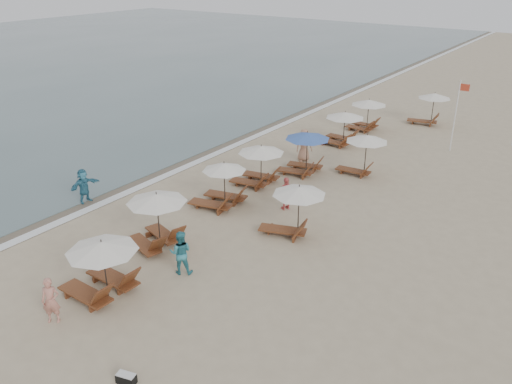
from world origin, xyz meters
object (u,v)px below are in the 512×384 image
Objects in this scene: inland_station_1 at (362,150)px; lounger_station_5 at (341,127)px; beachgoer_far_b at (304,145)px; waterline_walker at (84,186)px; lounger_station_4 at (303,152)px; lounger_station_0 at (100,268)px; duffel_bag at (126,378)px; lounger_station_1 at (154,219)px; lounger_station_6 at (365,113)px; beachgoer_near at (51,301)px; lounger_station_3 at (257,164)px; flag_pole_near at (456,113)px; inland_station_0 at (292,206)px; lounger_station_2 at (220,187)px; beachgoer_far_a at (286,194)px; inland_station_2 at (429,106)px; beachgoer_mid_a at (181,253)px.

lounger_station_5 is at bearing 128.96° from inland_station_1.
beachgoer_far_b is 12.31m from waterline_walker.
beachgoer_far_b is (-0.95, 1.72, -0.29)m from lounger_station_4.
lounger_station_0 is 4.64m from duffel_bag.
lounger_station_4 is 1.41× the size of beachgoer_far_b.
lounger_station_4 is (0.79, 10.28, 0.01)m from lounger_station_1.
lounger_station_6 is at bearing -16.27° from waterline_walker.
lounger_station_1 reaches higher than lounger_station_5.
lounger_station_6 is at bearing 89.52° from lounger_station_1.
beachgoer_near is (0.59, -21.25, -0.30)m from lounger_station_5.
flag_pole_near is (6.62, 10.99, 1.30)m from lounger_station_3.
lounger_station_1 is 5.61m from inland_station_0.
lounger_station_2 is 4.38× the size of duffel_bag.
inland_station_0 is 1.73× the size of beachgoer_far_a.
inland_station_0 reaches higher than lounger_station_0.
lounger_station_5 is 6.79m from flag_pole_near.
duffel_bag is at bearing -119.51° from beachgoer_far_b.
lounger_station_1 is 0.62× the size of flag_pole_near.
lounger_station_6 is 19.42m from waterline_walker.
lounger_station_3 is at bearing -102.82° from inland_station_2.
inland_station_2 reaches higher than beachgoer_near.
flag_pole_near is at bearing -8.84° from lounger_station_6.
lounger_station_4 is 16.67m from duffel_bag.
beachgoer_far_a reaches higher than duffel_bag.
lounger_station_5 reaches higher than beachgoer_near.
lounger_station_1 is at bearing -94.38° from lounger_station_4.
beachgoer_far_a is 13.29m from flag_pole_near.
lounger_station_1 is 7.61m from lounger_station_3.
beachgoer_near is (-0.10, -1.90, -0.27)m from lounger_station_0.
lounger_station_0 reaches higher than lounger_station_3.
lounger_station_3 is 8.54m from waterline_walker.
lounger_station_3 is at bearing 110.65° from duffel_bag.
lounger_station_5 is at bearing 96.08° from lounger_station_4.
flag_pole_near reaches higher than lounger_station_3.
lounger_station_1 reaches higher than lounger_station_4.
lounger_station_2 is 5.90m from lounger_station_4.
waterline_walker is 21.36m from flag_pole_near.
inland_station_0 is 0.99× the size of inland_station_2.
lounger_station_5 is (0.19, 15.88, -0.13)m from lounger_station_1.
flag_pole_near is at bearing -166.40° from beachgoer_far_a.
lounger_station_3 reaches higher than waterline_walker.
lounger_station_2 is at bearing -89.02° from lounger_station_3.
inland_station_1 is (-0.56, 7.94, 0.06)m from inland_station_0.
lounger_station_0 is at bearing 148.08° from duffel_bag.
lounger_station_1 is 1.60× the size of waterline_walker.
beachgoer_far_a is 0.37× the size of flag_pole_near.
inland_station_1 reaches higher than duffel_bag.
lounger_station_4 is at bearing -117.06° from beachgoer_mid_a.
duffel_bag is (4.74, -5.88, -1.07)m from lounger_station_1.
lounger_station_4 is at bearing -83.92° from lounger_station_5.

